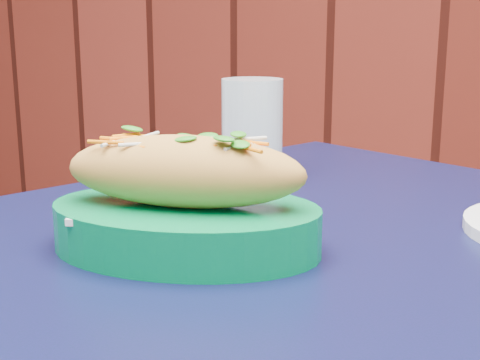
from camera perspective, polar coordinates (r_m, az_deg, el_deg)
The scene contains 3 objects.
cafe_table at distance 0.68m, azimuth 9.13°, elevation -12.38°, with size 1.02×1.02×0.75m.
banh_mi_basket at distance 0.61m, azimuth -4.71°, elevation -1.96°, with size 0.29×0.23×0.12m.
water_glass at distance 0.90m, azimuth 1.04°, elevation 4.41°, with size 0.08×0.08×0.13m, color silver.
Camera 1 is at (0.48, 0.67, 0.96)m, focal length 50.00 mm.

